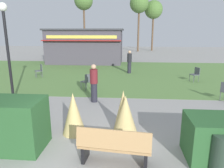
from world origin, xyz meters
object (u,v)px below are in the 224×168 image
Objects in this scene: tree_right_bg at (154,10)px; food_kiosk at (86,46)px; trash_bin at (223,154)px; park_bench at (114,146)px; cafe_chair_east at (87,80)px; person_standing at (129,62)px; tree_left_bg at (84,1)px; tree_center_bg at (139,4)px; cafe_chair_north at (196,73)px; person_strolling at (94,83)px; cafe_chair_west at (40,70)px; parked_car_west_slot at (85,49)px; lamppost_mid at (7,41)px.

food_kiosk is at bearing -120.09° from tree_right_bg.
park_bench is at bearing 177.33° from trash_bin.
food_kiosk is 8.34× the size of cafe_chair_east.
tree_right_bg is at bearing 86.87° from trash_bin.
tree_left_bg reaches higher than person_standing.
tree_right_bg is at bearing 33.47° from tree_center_bg.
cafe_chair_north is 0.53× the size of person_standing.
person_standing is at bearing 88.16° from park_bench.
tree_center_bg reaches higher than person_strolling.
food_kiosk reaches higher than cafe_chair_east.
tree_right_bg is 2.88m from tree_center_bg.
park_bench is 1.96× the size of cafe_chair_west.
cafe_chair_north is (6.37, 2.47, 0.00)m from cafe_chair_east.
cafe_chair_west is 0.10× the size of tree_left_bg.
trash_bin is at bearing -103.22° from cafe_chair_north.
cafe_chair_west is 15.85m from parked_car_west_slot.
cafe_chair_west is 0.21× the size of parked_car_west_slot.
trash_bin is at bearing -88.72° from tree_center_bg.
food_kiosk is 7.68m from cafe_chair_west.
parked_car_west_slot is (-4.70, 20.68, -0.22)m from person_strolling.
tree_left_bg is (-5.46, 24.56, 6.63)m from person_strolling.
person_strolling is at bearing -77.46° from tree_left_bg.
person_standing is (5.30, 6.80, -1.79)m from lamppost_mid.
tree_left_bg is at bearing 94.02° from lamppost_mid.
lamppost_mid is at bearing 107.25° from person_standing.
cafe_chair_west is 0.53× the size of person_strolling.
tree_right_bg reaches higher than lamppost_mid.
food_kiosk is 12.56m from person_strolling.
person_strolling is (-3.58, 4.60, 0.40)m from trash_bin.
cafe_chair_north is 21.38m from tree_center_bg.
cafe_chair_north is 0.10× the size of tree_left_bg.
person_strolling is 6.93m from person_standing.
tree_left_bg is (-1.73, 24.60, 4.83)m from lamppost_mid.
tree_right_bg is (5.25, 26.09, 5.42)m from person_strolling.
lamppost_mid is 4.19m from cafe_chair_east.
trash_bin is 5.84m from person_strolling.
cafe_chair_east is at bearing 123.33° from trash_bin.
trash_bin is at bearing -56.67° from cafe_chair_east.
tree_left_bg is at bearing 101.90° from cafe_chair_east.
tree_center_bg is (-0.65, 29.15, 6.55)m from trash_bin.
food_kiosk reaches higher than parked_car_west_slot.
person_standing is at bearing -51.54° from food_kiosk.
park_bench is at bearing 160.28° from person_strolling.
food_kiosk is 0.83× the size of tree_left_bg.
tree_center_bg is at bearing -41.55° from person_strolling.
lamppost_mid is 20.85m from parked_car_west_slot.
lamppost_mid is at bearing 55.98° from person_strolling.
tree_left_bg reaches higher than parked_car_west_slot.
park_bench is at bearing -76.59° from food_kiosk.
cafe_chair_west is 10.22m from cafe_chair_north.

